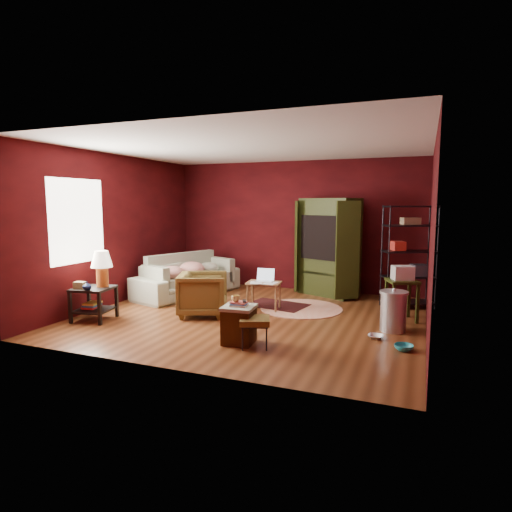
% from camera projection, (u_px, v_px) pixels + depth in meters
% --- Properties ---
extents(room, '(5.54, 5.04, 2.84)m').
position_uv_depth(room, '(249.00, 233.00, 7.06)').
color(room, brown).
rests_on(room, ground).
extents(sofa, '(1.29, 2.41, 0.91)m').
position_uv_depth(sofa, '(187.00, 273.00, 8.83)').
color(sofa, '#9C9F8A').
rests_on(sofa, ground).
extents(armchair, '(0.97, 1.00, 0.80)m').
position_uv_depth(armchair, '(203.00, 292.00, 7.24)').
color(armchair, black).
rests_on(armchair, ground).
extents(pet_bowl_steel, '(0.22, 0.07, 0.22)m').
position_uv_depth(pet_bowl_steel, '(376.00, 331.00, 6.02)').
color(pet_bowl_steel, silver).
rests_on(pet_bowl_steel, ground).
extents(pet_bowl_turquoise, '(0.25, 0.10, 0.24)m').
position_uv_depth(pet_bowl_turquoise, '(404.00, 341.00, 5.53)').
color(pet_bowl_turquoise, teal).
rests_on(pet_bowl_turquoise, ground).
extents(vase, '(0.16, 0.16, 0.13)m').
position_uv_depth(vase, '(87.00, 286.00, 6.69)').
color(vase, '#0B1639').
rests_on(vase, side_table).
extents(mug, '(0.13, 0.11, 0.11)m').
position_uv_depth(mug, '(236.00, 298.00, 5.75)').
color(mug, '#E2C56E').
rests_on(mug, hamper).
extents(side_table, '(0.66, 0.66, 1.13)m').
position_uv_depth(side_table, '(98.00, 279.00, 6.94)').
color(side_table, black).
rests_on(side_table, ground).
extents(sofa_cushions, '(1.35, 2.01, 0.78)m').
position_uv_depth(sofa_cushions, '(189.00, 277.00, 8.85)').
color(sofa_cushions, '#9C9F8A').
rests_on(sofa_cushions, sofa).
extents(hamper, '(0.46, 0.46, 0.60)m').
position_uv_depth(hamper, '(239.00, 324.00, 5.81)').
color(hamper, '#43270F').
rests_on(hamper, ground).
extents(footstool, '(0.50, 0.50, 0.40)m').
position_uv_depth(footstool, '(255.00, 322.00, 5.64)').
color(footstool, black).
rests_on(footstool, ground).
extents(rug_round, '(1.80, 1.80, 0.01)m').
position_uv_depth(rug_round, '(301.00, 308.00, 7.73)').
color(rug_round, beige).
rests_on(rug_round, ground).
extents(rug_oriental, '(1.20, 0.91, 0.01)m').
position_uv_depth(rug_oriental, '(277.00, 305.00, 7.96)').
color(rug_oriental, '#431212').
rests_on(rug_oriental, ground).
extents(laptop_desk, '(0.63, 0.52, 0.73)m').
position_uv_depth(laptop_desk, '(264.00, 285.00, 7.61)').
color(laptop_desk, '#916642').
rests_on(laptop_desk, ground).
extents(tv_armoire, '(1.44, 1.18, 1.99)m').
position_uv_depth(tv_armoire, '(328.00, 245.00, 8.78)').
color(tv_armoire, '#2D350F').
rests_on(tv_armoire, ground).
extents(wire_shelving, '(0.99, 0.73, 1.86)m').
position_uv_depth(wire_shelving, '(410.00, 252.00, 7.69)').
color(wire_shelving, black).
rests_on(wire_shelving, ground).
extents(small_stand, '(0.58, 0.58, 0.89)m').
position_uv_depth(small_stand, '(402.00, 280.00, 6.89)').
color(small_stand, '#2D350F').
rests_on(small_stand, ground).
extents(trash_can, '(0.53, 0.53, 0.65)m').
position_uv_depth(trash_can, '(393.00, 311.00, 6.36)').
color(trash_can, silver).
rests_on(trash_can, ground).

